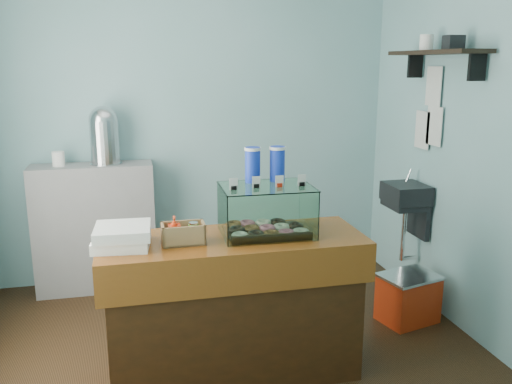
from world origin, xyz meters
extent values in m
plane|color=black|center=(0.00, 0.00, 0.00)|extent=(3.50, 3.50, 0.00)
cube|color=#77ADAE|center=(0.00, 1.50, 1.40)|extent=(3.50, 0.04, 2.80)
cube|color=#77ADAE|center=(0.00, -1.50, 1.40)|extent=(3.50, 0.04, 2.80)
cube|color=#77ADAE|center=(1.75, 0.00, 1.40)|extent=(0.04, 3.00, 2.80)
cube|color=black|center=(1.58, 0.55, 0.90)|extent=(0.30, 0.35, 0.15)
cube|color=black|center=(1.71, 0.55, 0.70)|extent=(0.04, 0.30, 0.35)
cylinder|color=silver|center=(1.65, 0.65, 1.02)|extent=(0.02, 0.02, 0.12)
cylinder|color=silver|center=(1.58, 0.55, 0.55)|extent=(0.04, 0.04, 0.45)
cube|color=black|center=(1.60, 0.30, 2.00)|extent=(0.25, 1.00, 0.03)
cube|color=black|center=(1.67, -0.10, 1.90)|extent=(0.12, 0.03, 0.18)
cube|color=black|center=(1.67, 0.70, 1.90)|extent=(0.12, 0.03, 0.18)
cube|color=silver|center=(1.73, 0.45, 1.45)|extent=(0.01, 0.21, 0.30)
cube|color=silver|center=(1.73, 0.62, 1.40)|extent=(0.01, 0.21, 0.30)
cube|color=silver|center=(1.73, 0.50, 1.75)|extent=(0.01, 0.21, 0.30)
cube|color=#401F0C|center=(0.00, -0.25, 0.42)|extent=(1.50, 0.56, 0.84)
cube|color=#51290A|center=(0.00, -0.25, 0.87)|extent=(1.60, 0.60, 0.06)
cube|color=#51290A|center=(0.00, -0.53, 0.75)|extent=(1.60, 0.04, 0.18)
cube|color=gray|center=(-0.90, 1.32, 0.55)|extent=(1.00, 0.32, 1.10)
cube|color=black|center=(0.22, -0.22, 0.91)|extent=(0.49, 0.36, 0.02)
torus|color=silver|center=(0.03, -0.33, 0.94)|extent=(0.10, 0.10, 0.03)
torus|color=black|center=(0.12, -0.33, 0.94)|extent=(0.10, 0.10, 0.03)
torus|color=brown|center=(0.21, -0.33, 0.94)|extent=(0.10, 0.10, 0.03)
torus|color=#DD688B|center=(0.31, -0.33, 0.94)|extent=(0.10, 0.10, 0.03)
torus|color=silver|center=(0.40, -0.34, 0.94)|extent=(0.10, 0.10, 0.03)
torus|color=black|center=(0.03, -0.22, 0.94)|extent=(0.10, 0.10, 0.03)
torus|color=brown|center=(0.13, -0.22, 0.94)|extent=(0.10, 0.10, 0.03)
torus|color=#DD688B|center=(0.22, -0.22, 0.94)|extent=(0.10, 0.10, 0.03)
torus|color=silver|center=(0.31, -0.22, 0.94)|extent=(0.10, 0.10, 0.03)
torus|color=black|center=(0.40, -0.22, 0.94)|extent=(0.10, 0.10, 0.03)
torus|color=brown|center=(0.04, -0.10, 0.94)|extent=(0.10, 0.10, 0.03)
torus|color=#DD688B|center=(0.13, -0.10, 0.94)|extent=(0.10, 0.10, 0.03)
torus|color=silver|center=(0.22, -0.11, 0.94)|extent=(0.10, 0.10, 0.03)
torus|color=black|center=(0.31, -0.11, 0.94)|extent=(0.10, 0.10, 0.03)
cube|color=white|center=(0.21, -0.42, 1.05)|extent=(0.54, 0.02, 0.30)
cube|color=white|center=(0.22, -0.02, 1.05)|extent=(0.54, 0.02, 0.30)
cube|color=white|center=(-0.05, -0.21, 1.05)|extent=(0.01, 0.39, 0.30)
cube|color=white|center=(0.49, -0.22, 1.05)|extent=(0.01, 0.39, 0.30)
cube|color=white|center=(0.22, -0.22, 1.20)|extent=(0.56, 0.42, 0.01)
cube|color=silver|center=(0.01, -0.26, 1.24)|extent=(0.05, 0.01, 0.07)
cube|color=black|center=(0.01, -0.26, 1.21)|extent=(0.03, 0.02, 0.02)
cube|color=silver|center=(0.15, -0.27, 1.24)|extent=(0.05, 0.01, 0.07)
cube|color=black|center=(0.15, -0.27, 1.21)|extent=(0.03, 0.02, 0.02)
cube|color=silver|center=(0.29, -0.27, 1.24)|extent=(0.05, 0.01, 0.07)
cube|color=red|center=(0.29, -0.27, 1.21)|extent=(0.03, 0.02, 0.02)
cube|color=silver|center=(0.43, -0.27, 1.24)|extent=(0.05, 0.01, 0.07)
cube|color=black|center=(0.43, -0.27, 1.21)|extent=(0.03, 0.02, 0.02)
cylinder|color=#1737CA|center=(0.16, -0.09, 1.31)|extent=(0.09, 0.09, 0.22)
cylinder|color=white|center=(0.16, -0.09, 1.41)|extent=(0.10, 0.10, 0.02)
cylinder|color=#1737CA|center=(0.32, -0.09, 1.31)|extent=(0.09, 0.09, 0.22)
cylinder|color=white|center=(0.32, -0.09, 1.41)|extent=(0.10, 0.10, 0.02)
cube|color=#A07950|center=(-0.30, -0.28, 0.91)|extent=(0.25, 0.15, 0.01)
cube|color=#A07950|center=(-0.30, -0.35, 0.96)|extent=(0.25, 0.02, 0.12)
cube|color=#A07950|center=(-0.30, -0.22, 0.96)|extent=(0.25, 0.02, 0.12)
cube|color=#A07950|center=(-0.42, -0.28, 0.96)|extent=(0.01, 0.15, 0.12)
cube|color=#A07950|center=(-0.18, -0.28, 0.96)|extent=(0.01, 0.15, 0.12)
imported|color=red|center=(-0.35, -0.28, 0.99)|extent=(0.07, 0.07, 0.15)
cylinder|color=#497E22|center=(-0.24, -0.28, 0.96)|extent=(0.06, 0.06, 0.10)
cylinder|color=silver|center=(-0.24, -0.28, 1.02)|extent=(0.05, 0.05, 0.01)
cube|color=white|center=(-0.65, -0.26, 0.93)|extent=(0.34, 0.34, 0.06)
cube|color=white|center=(-0.64, -0.27, 0.99)|extent=(0.33, 0.33, 0.06)
cylinder|color=silver|center=(-0.78, 1.32, 1.10)|extent=(0.26, 0.26, 0.01)
cylinder|color=silver|center=(-0.78, 1.32, 1.29)|extent=(0.24, 0.24, 0.36)
sphere|color=silver|center=(-0.78, 1.32, 1.47)|extent=(0.24, 0.24, 0.24)
cube|color=red|center=(1.42, 0.14, 0.18)|extent=(0.46, 0.39, 0.35)
cube|color=silver|center=(1.42, 0.14, 0.36)|extent=(0.49, 0.42, 0.02)
camera|label=1|loc=(-0.58, -3.31, 1.93)|focal=38.00mm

